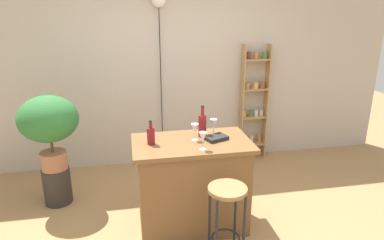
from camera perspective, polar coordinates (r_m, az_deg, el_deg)
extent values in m
cube|color=#BCB2A3|center=(4.71, -3.86, 9.27)|extent=(6.40, 0.10, 2.80)
cube|color=brown|center=(3.46, -0.03, -10.98)|extent=(1.04, 0.61, 0.88)
cube|color=brown|center=(3.26, -0.03, -3.92)|extent=(1.13, 0.66, 0.04)
cylinder|color=black|center=(2.96, 4.08, -18.85)|extent=(0.02, 0.02, 0.69)
cylinder|color=black|center=(3.02, 8.63, -18.19)|extent=(0.02, 0.02, 0.69)
cylinder|color=black|center=(3.15, 2.94, -16.34)|extent=(0.02, 0.02, 0.69)
cylinder|color=black|center=(3.20, 7.20, -15.79)|extent=(0.02, 0.02, 0.69)
torus|color=black|center=(3.15, 5.65, -18.93)|extent=(0.25, 0.25, 0.02)
cylinder|color=#9E7042|center=(2.89, 5.94, -11.43)|extent=(0.33, 0.33, 0.03)
cube|color=tan|center=(4.92, 8.28, 2.69)|extent=(0.02, 0.15, 1.66)
cube|color=tan|center=(5.05, 12.21, 2.87)|extent=(0.02, 0.15, 1.66)
cube|color=tan|center=(5.17, 9.89, -3.87)|extent=(0.35, 0.15, 0.02)
cylinder|color=silver|center=(5.10, 8.69, -3.33)|extent=(0.05, 0.05, 0.11)
cylinder|color=beige|center=(5.15, 9.89, -3.20)|extent=(0.05, 0.05, 0.11)
cylinder|color=#AD7A38|center=(5.20, 11.13, -3.07)|extent=(0.05, 0.05, 0.11)
cube|color=tan|center=(5.04, 10.14, 0.51)|extent=(0.35, 0.15, 0.02)
cylinder|color=gold|center=(4.97, 8.68, 1.02)|extent=(0.05, 0.05, 0.09)
cylinder|color=#4C7033|center=(5.01, 9.79, 1.08)|extent=(0.05, 0.05, 0.09)
cylinder|color=silver|center=(5.03, 10.65, 1.11)|extent=(0.05, 0.05, 0.09)
cylinder|color=beige|center=(5.07, 11.48, 1.18)|extent=(0.05, 0.05, 0.09)
cube|color=tan|center=(4.93, 10.41, 5.11)|extent=(0.35, 0.15, 0.02)
cylinder|color=#AD7A38|center=(4.87, 9.15, 5.67)|extent=(0.07, 0.07, 0.09)
cylinder|color=gold|center=(4.91, 10.56, 5.69)|extent=(0.07, 0.07, 0.09)
cylinder|color=#994C23|center=(4.95, 11.64, 5.73)|extent=(0.07, 0.07, 0.09)
cube|color=tan|center=(4.85, 10.69, 9.87)|extent=(0.35, 0.15, 0.02)
cylinder|color=brown|center=(4.81, 9.41, 10.56)|extent=(0.07, 0.07, 0.10)
cylinder|color=#AD7A38|center=(4.85, 10.65, 10.56)|extent=(0.07, 0.07, 0.10)
cylinder|color=#4C7033|center=(4.89, 12.03, 10.53)|extent=(0.07, 0.07, 0.10)
cylinder|color=#2D2823|center=(4.23, -21.52, -10.10)|extent=(0.30, 0.30, 0.42)
cylinder|color=#A86B4C|center=(4.10, -22.02, -6.24)|extent=(0.28, 0.28, 0.20)
cylinder|color=brown|center=(4.03, -22.32, -3.89)|extent=(0.03, 0.03, 0.16)
ellipsoid|color=#2D7033|center=(3.94, -22.83, 0.16)|extent=(0.63, 0.57, 0.50)
cylinder|color=maroon|center=(3.34, 1.74, -0.99)|extent=(0.08, 0.08, 0.22)
cylinder|color=maroon|center=(3.30, 1.77, 1.50)|extent=(0.03, 0.03, 0.09)
cylinder|color=black|center=(3.28, 1.78, 2.31)|extent=(0.03, 0.03, 0.01)
cylinder|color=maroon|center=(3.19, -6.86, -2.67)|extent=(0.07, 0.07, 0.16)
cylinder|color=maroon|center=(3.15, -6.93, -0.80)|extent=(0.03, 0.03, 0.06)
cylinder|color=black|center=(3.14, -6.95, -0.16)|extent=(0.03, 0.03, 0.01)
cylinder|color=silver|center=(3.43, 3.57, -2.44)|extent=(0.06, 0.06, 0.00)
cylinder|color=silver|center=(3.41, 3.58, -1.82)|extent=(0.01, 0.01, 0.07)
cone|color=silver|center=(3.39, 3.60, -0.54)|extent=(0.07, 0.07, 0.08)
cylinder|color=silver|center=(3.29, 0.48, -3.33)|extent=(0.06, 0.06, 0.00)
cylinder|color=silver|center=(3.27, 0.48, -2.68)|extent=(0.01, 0.01, 0.07)
cone|color=silver|center=(3.25, 0.49, -1.36)|extent=(0.07, 0.07, 0.08)
cylinder|color=silver|center=(3.08, 1.80, -4.90)|extent=(0.06, 0.06, 0.00)
cylinder|color=silver|center=(3.06, 1.81, -4.22)|extent=(0.01, 0.01, 0.07)
cone|color=silver|center=(3.03, 1.83, -2.82)|extent=(0.07, 0.07, 0.08)
cube|color=black|center=(3.31, 4.00, -2.96)|extent=(0.25, 0.22, 0.03)
cylinder|color=black|center=(4.64, -5.17, 5.47)|extent=(0.01, 0.01, 2.22)
sphere|color=white|center=(4.53, -5.59, 19.29)|extent=(0.19, 0.19, 0.19)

